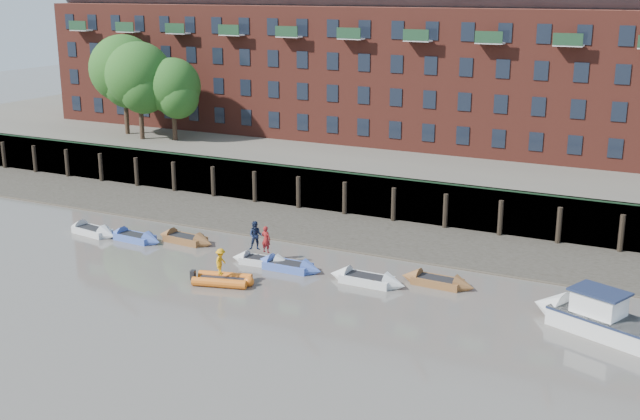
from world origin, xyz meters
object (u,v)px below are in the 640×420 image
Objects in this scene: rowboat_2 at (185,239)px; person_rib_crew at (221,262)px; rowboat_1 at (135,237)px; rowboat_3 at (262,261)px; rowboat_5 at (367,280)px; rowboat_0 at (92,231)px; rowboat_6 at (437,282)px; person_rower_b at (256,236)px; motor_launch at (585,314)px; rowboat_4 at (288,266)px; rib_tender at (225,280)px; person_rower_a at (266,239)px.

rowboat_2 is 2.91× the size of person_rib_crew.
rowboat_1 is 2.84× the size of person_rib_crew.
rowboat_5 is at bearing -6.50° from rowboat_3.
rowboat_2 is at bearing 174.22° from rowboat_5.
rowboat_0 is 14.28m from person_rib_crew.
rowboat_5 reaches higher than rowboat_3.
rowboat_6 reaches higher than rowboat_1.
person_rower_b reaches higher than rowboat_2.
rowboat_0 is 1.01× the size of rowboat_2.
rowboat_3 is at bearing -170.26° from rowboat_6.
motor_launch is at bearing 1.69° from rowboat_1.
person_rib_crew reaches higher than rowboat_6.
rowboat_4 is 1.25× the size of rib_tender.
motor_launch reaches higher than person_rib_crew.
rowboat_5 is at bearing -2.62° from rowboat_2.
person_rower_b is (-2.50, 0.37, 1.51)m from rowboat_4.
rowboat_2 is at bearing 162.77° from rowboat_3.
rowboat_5 is at bearing -179.60° from person_rower_a.
rowboat_5 is 12.53m from motor_launch.
rowboat_1 is 10.89m from person_rib_crew.
rowboat_1 is 1.23× the size of rib_tender.
person_rower_a reaches higher than motor_launch.
rib_tender is 0.51× the size of motor_launch.
rowboat_6 is (25.08, 1.35, -0.00)m from rowboat_0.
person_rib_crew reaches higher than rowboat_1.
person_rower_a reaches higher than rib_tender.
motor_launch is at bearing -27.22° from person_rower_b.
rowboat_2 is at bearing -177.77° from rowboat_6.
rib_tender is at bearing -8.12° from rowboat_0.
person_rib_crew is (-20.15, -3.13, 0.65)m from motor_launch.
person_rower_b is at bearing -8.89° from person_rower_a.
rowboat_4 reaches higher than rowboat_6.
rowboat_3 is 2.46× the size of person_rower_a.
person_rib_crew is (6.61, -5.54, 1.14)m from rowboat_2.
rowboat_6 is 2.63× the size of person_rower_a.
rib_tender is at bearing -108.80° from person_rower_b.
rowboat_5 is (5.34, -0.01, 0.01)m from rowboat_4.
rib_tender is at bearing -97.33° from rowboat_3.
person_rower_b reaches higher than person_rower_a.
rib_tender is (-0.15, -4.01, 0.06)m from rowboat_3.
rowboat_5 is (7.30, -0.17, 0.03)m from rowboat_3.
person_rib_crew is (13.62, -4.13, 1.14)m from rowboat_0.
rowboat_3 is 19.83m from motor_launch.
rowboat_6 is 2.43× the size of person_rower_b.
person_rower_a is (14.28, -0.03, 1.44)m from rowboat_0.
rowboat_6 is (18.08, -0.06, -0.00)m from rowboat_2.
rowboat_0 is 1.28× the size of rib_tender.
rowboat_2 is at bearing 41.23° from person_rib_crew.
rib_tender is 1.97× the size of person_rower_b.
person_rower_a is at bearing 19.03° from motor_launch.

